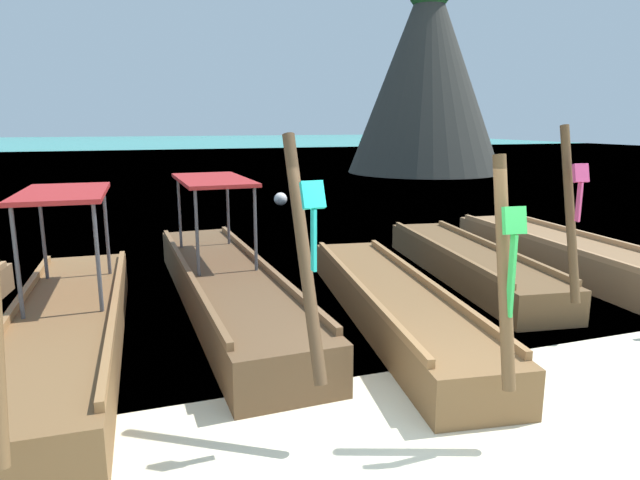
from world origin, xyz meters
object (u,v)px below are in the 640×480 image
object	(u,v)px
longtail_boat_pink_ribbon	(468,263)
mooring_buoy_near	(281,199)
longtail_boat_violet_ribbon	(562,254)
longtail_boat_orange_ribbon	(67,329)
longtail_boat_green_ribbon	(393,304)
karst_rock	(429,73)
longtail_boat_turquoise_ribbon	(226,285)

from	to	relation	value
longtail_boat_pink_ribbon	mooring_buoy_near	xyz separation A→B (m)	(-0.86, 10.29, -0.06)
longtail_boat_violet_ribbon	mooring_buoy_near	bearing A→B (deg)	106.15
longtail_boat_orange_ribbon	mooring_buoy_near	xyz separation A→B (m)	(5.97, 11.76, -0.13)
longtail_boat_green_ribbon	longtail_boat_violet_ribbon	distance (m)	4.85
longtail_boat_orange_ribbon	longtail_boat_green_ribbon	size ratio (longest dim) A/B	1.02
longtail_boat_green_ribbon	karst_rock	world-z (taller)	karst_rock
longtail_boat_pink_ribbon	longtail_boat_orange_ribbon	bearing A→B (deg)	-167.88
karst_rock	mooring_buoy_near	world-z (taller)	karst_rock
karst_rock	mooring_buoy_near	size ratio (longest dim) A/B	25.06
longtail_boat_turquoise_ribbon	mooring_buoy_near	bearing A→B (deg)	70.31
longtail_boat_orange_ribbon	karst_rock	size ratio (longest dim) A/B	0.56
longtail_boat_turquoise_ribbon	longtail_boat_pink_ribbon	xyz separation A→B (m)	(4.61, 0.19, -0.07)
longtail_boat_turquoise_ribbon	mooring_buoy_near	size ratio (longest dim) A/B	16.75
longtail_boat_pink_ribbon	longtail_boat_violet_ribbon	distance (m)	2.14
longtail_boat_orange_ribbon	longtail_boat_green_ribbon	distance (m)	4.41
longtail_boat_orange_ribbon	longtail_boat_turquoise_ribbon	bearing A→B (deg)	29.93
longtail_boat_pink_ribbon	mooring_buoy_near	distance (m)	10.33
longtail_boat_green_ribbon	mooring_buoy_near	size ratio (longest dim) A/B	13.71
mooring_buoy_near	longtail_boat_pink_ribbon	bearing A→B (deg)	-85.22
longtail_boat_orange_ribbon	longtail_boat_green_ribbon	bearing A→B (deg)	-3.09
longtail_boat_orange_ribbon	longtail_boat_pink_ribbon	size ratio (longest dim) A/B	1.07
longtail_boat_green_ribbon	mooring_buoy_near	world-z (taller)	longtail_boat_green_ribbon
longtail_boat_orange_ribbon	longtail_boat_turquoise_ribbon	world-z (taller)	longtail_boat_turquoise_ribbon
longtail_boat_orange_ribbon	longtail_boat_violet_ribbon	size ratio (longest dim) A/B	1.00
longtail_boat_green_ribbon	longtail_boat_violet_ribbon	size ratio (longest dim) A/B	0.98
longtail_boat_orange_ribbon	longtail_boat_turquoise_ribbon	distance (m)	2.57
longtail_boat_pink_ribbon	karst_rock	world-z (taller)	karst_rock
longtail_boat_violet_ribbon	mooring_buoy_near	xyz separation A→B (m)	(-3.00, 10.37, -0.09)
longtail_boat_orange_ribbon	longtail_boat_violet_ribbon	bearing A→B (deg)	8.80
longtail_boat_orange_ribbon	longtail_boat_pink_ribbon	world-z (taller)	longtail_boat_pink_ribbon
longtail_boat_violet_ribbon	longtail_boat_green_ribbon	bearing A→B (deg)	-160.40
longtail_boat_violet_ribbon	karst_rock	xyz separation A→B (m)	(8.79, 20.80, 5.36)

